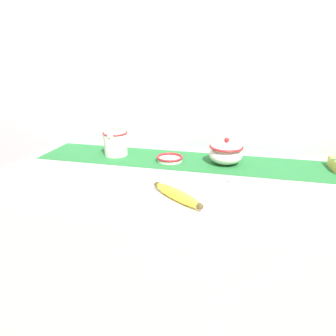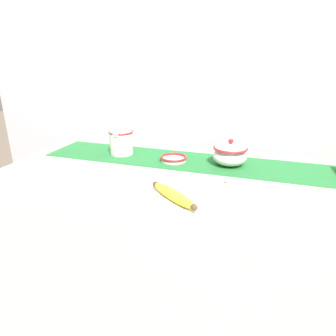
{
  "view_description": "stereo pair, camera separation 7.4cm",
  "coord_description": "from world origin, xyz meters",
  "px_view_note": "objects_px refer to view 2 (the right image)",
  "views": [
    {
      "loc": [
        0.17,
        -0.97,
        1.28
      ],
      "look_at": [
        -0.05,
        -0.03,
        0.92
      ],
      "focal_mm": 32.0,
      "sensor_mm": 36.0,
      "label": 1
    },
    {
      "loc": [
        0.24,
        -0.95,
        1.28
      ],
      "look_at": [
        -0.05,
        -0.03,
        0.92
      ],
      "focal_mm": 32.0,
      "sensor_mm": 36.0,
      "label": 2
    }
  ],
  "objects_px": {
    "cream_pitcher": "(121,142)",
    "spoon": "(227,181)",
    "banana": "(173,195)",
    "sugar_bowl": "(230,154)",
    "small_dish": "(174,158)",
    "napkin_stack": "(10,176)"
  },
  "relations": [
    {
      "from": "small_dish",
      "to": "napkin_stack",
      "type": "height_order",
      "value": "small_dish"
    },
    {
      "from": "small_dish",
      "to": "sugar_bowl",
      "type": "bearing_deg",
      "value": 5.4
    },
    {
      "from": "small_dish",
      "to": "banana",
      "type": "relative_size",
      "value": 0.59
    },
    {
      "from": "cream_pitcher",
      "to": "small_dish",
      "type": "distance_m",
      "value": 0.25
    },
    {
      "from": "cream_pitcher",
      "to": "small_dish",
      "type": "relative_size",
      "value": 1.13
    },
    {
      "from": "sugar_bowl",
      "to": "banana",
      "type": "bearing_deg",
      "value": -108.83
    },
    {
      "from": "cream_pitcher",
      "to": "sugar_bowl",
      "type": "height_order",
      "value": "sugar_bowl"
    },
    {
      "from": "cream_pitcher",
      "to": "spoon",
      "type": "distance_m",
      "value": 0.52
    },
    {
      "from": "sugar_bowl",
      "to": "small_dish",
      "type": "xyz_separation_m",
      "value": [
        -0.23,
        -0.02,
        -0.04
      ]
    },
    {
      "from": "cream_pitcher",
      "to": "sugar_bowl",
      "type": "distance_m",
      "value": 0.48
    },
    {
      "from": "small_dish",
      "to": "cream_pitcher",
      "type": "bearing_deg",
      "value": 174.78
    },
    {
      "from": "cream_pitcher",
      "to": "sugar_bowl",
      "type": "xyz_separation_m",
      "value": [
        0.48,
        -0.0,
        -0.01
      ]
    },
    {
      "from": "cream_pitcher",
      "to": "sugar_bowl",
      "type": "relative_size",
      "value": 0.93
    },
    {
      "from": "cream_pitcher",
      "to": "small_dish",
      "type": "bearing_deg",
      "value": -5.22
    },
    {
      "from": "small_dish",
      "to": "napkin_stack",
      "type": "distance_m",
      "value": 0.62
    },
    {
      "from": "cream_pitcher",
      "to": "spoon",
      "type": "relative_size",
      "value": 0.76
    },
    {
      "from": "cream_pitcher",
      "to": "banana",
      "type": "relative_size",
      "value": 0.66
    },
    {
      "from": "spoon",
      "to": "cream_pitcher",
      "type": "bearing_deg",
      "value": 146.37
    },
    {
      "from": "banana",
      "to": "spoon",
      "type": "xyz_separation_m",
      "value": [
        0.14,
        0.19,
        -0.01
      ]
    },
    {
      "from": "banana",
      "to": "spoon",
      "type": "bearing_deg",
      "value": 53.94
    },
    {
      "from": "banana",
      "to": "sugar_bowl",
      "type": "bearing_deg",
      "value": 71.17
    },
    {
      "from": "sugar_bowl",
      "to": "spoon",
      "type": "relative_size",
      "value": 0.82
    }
  ]
}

